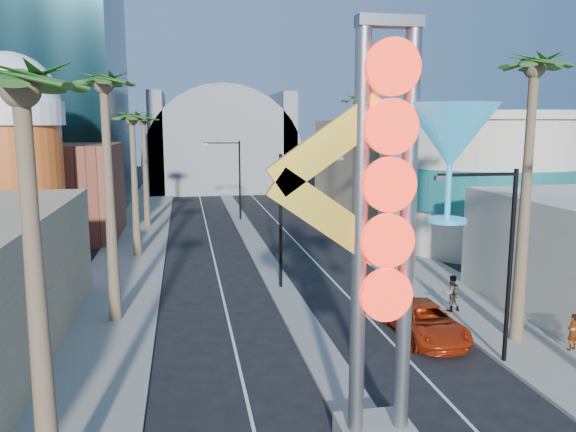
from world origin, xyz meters
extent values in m
cube|color=gray|center=(-9.50, 35.00, 0.07)|extent=(5.00, 100.00, 0.15)
cube|color=gray|center=(9.50, 35.00, 0.07)|extent=(5.00, 100.00, 0.15)
cube|color=gray|center=(0.00, 38.00, 0.07)|extent=(1.60, 84.00, 0.15)
cube|color=brown|center=(-16.00, 38.00, 4.00)|extent=(10.00, 10.00, 8.00)
cube|color=tan|center=(16.00, 48.00, 5.00)|extent=(10.00, 20.00, 10.00)
cylinder|color=#D3531C|center=(-17.00, 30.00, 5.00)|extent=(6.40, 6.40, 10.00)
cylinder|color=white|center=(-17.00, 30.00, 10.40)|extent=(7.00, 7.00, 1.60)
sphere|color=white|center=(-17.00, 30.00, 11.20)|extent=(6.60, 6.60, 6.60)
cylinder|color=beige|center=(18.00, 30.00, 5.00)|extent=(16.00, 16.00, 10.00)
cylinder|color=teal|center=(18.00, 30.00, 5.00)|extent=(16.60, 16.60, 3.00)
cylinder|color=beige|center=(18.00, 30.00, 10.30)|extent=(16.60, 16.60, 0.60)
cylinder|color=slate|center=(0.00, 72.00, 4.00)|extent=(22.00, 16.00, 22.00)
cube|color=slate|center=(-9.00, 72.00, 7.00)|extent=(2.00, 16.00, 14.00)
cube|color=slate|center=(9.00, 72.00, 7.00)|extent=(2.00, 16.00, 14.00)
cylinder|color=slate|center=(-0.70, 3.00, 6.50)|extent=(0.44, 0.44, 12.00)
cylinder|color=slate|center=(0.70, 3.00, 6.50)|extent=(0.44, 0.44, 12.00)
cube|color=slate|center=(0.00, 3.00, 12.40)|extent=(1.80, 0.50, 0.30)
cylinder|color=#FE2816|center=(0.00, 2.65, 11.20)|extent=(1.50, 0.25, 1.50)
cylinder|color=#FE2816|center=(0.00, 2.65, 9.65)|extent=(1.50, 0.25, 1.50)
cylinder|color=#FE2816|center=(0.00, 2.65, 8.10)|extent=(1.50, 0.25, 1.50)
cylinder|color=#FE2816|center=(0.00, 2.65, 6.55)|extent=(1.50, 0.25, 1.50)
cylinder|color=#FE2816|center=(0.00, 2.65, 5.00)|extent=(1.50, 0.25, 1.50)
cube|color=yellow|center=(-1.60, 3.00, 9.20)|extent=(3.47, 0.25, 2.80)
cube|color=yellow|center=(-1.60, 3.00, 7.20)|extent=(3.47, 0.25, 2.80)
cone|color=#2394C6|center=(1.90, 3.00, 9.40)|extent=(2.60, 2.60, 1.80)
cylinder|color=#2394C6|center=(1.90, 3.00, 7.80)|extent=(0.16, 0.16, 1.60)
cylinder|color=#2394C6|center=(1.90, 3.00, 7.00)|extent=(1.10, 1.10, 0.12)
cylinder|color=black|center=(0.00, 20.00, 4.00)|extent=(0.18, 0.18, 8.00)
cube|color=black|center=(1.80, 20.00, 7.80)|extent=(3.60, 0.12, 0.12)
cube|color=slate|center=(3.40, 20.00, 7.70)|extent=(0.60, 0.25, 0.18)
cylinder|color=black|center=(0.00, 44.00, 4.00)|extent=(0.18, 0.18, 8.00)
cube|color=black|center=(-1.80, 44.00, 7.80)|extent=(3.60, 0.12, 0.12)
cube|color=slate|center=(-3.40, 44.00, 7.70)|extent=(0.60, 0.25, 0.18)
cylinder|color=black|center=(7.20, 8.00, 4.00)|extent=(0.18, 0.18, 8.00)
cube|color=black|center=(5.58, 8.00, 7.80)|extent=(3.24, 0.12, 0.12)
cube|color=slate|center=(4.14, 8.00, 7.70)|extent=(0.60, 0.25, 0.18)
cylinder|color=brown|center=(-9.00, 2.00, 5.25)|extent=(0.40, 0.40, 10.50)
sphere|color=#244818|center=(-9.00, 2.00, 10.50)|extent=(2.40, 2.40, 2.40)
cylinder|color=brown|center=(-9.00, 16.00, 5.75)|extent=(0.40, 0.40, 11.50)
sphere|color=#244818|center=(-9.00, 16.00, 11.50)|extent=(2.40, 2.40, 2.40)
cylinder|color=brown|center=(-9.00, 30.00, 5.00)|extent=(0.40, 0.40, 10.00)
sphere|color=#244818|center=(-9.00, 30.00, 10.00)|extent=(2.40, 2.40, 2.40)
cylinder|color=brown|center=(-9.00, 42.00, 5.00)|extent=(0.40, 0.40, 10.00)
sphere|color=#244818|center=(-9.00, 42.00, 10.00)|extent=(2.40, 2.40, 2.40)
cylinder|color=brown|center=(9.00, 10.00, 6.00)|extent=(0.40, 0.40, 12.00)
sphere|color=#244818|center=(9.00, 10.00, 12.00)|extent=(2.40, 2.40, 2.40)
cylinder|color=brown|center=(9.00, 22.00, 5.25)|extent=(0.40, 0.40, 10.50)
sphere|color=#244818|center=(9.00, 22.00, 10.50)|extent=(2.40, 2.40, 2.40)
cylinder|color=brown|center=(9.00, 34.00, 5.75)|extent=(0.40, 0.40, 11.50)
sphere|color=#244818|center=(9.00, 34.00, 11.50)|extent=(2.40, 2.40, 2.40)
imported|color=#AF2C0D|center=(5.21, 11.28, 0.77)|extent=(2.55, 5.52, 1.53)
imported|color=gray|center=(10.65, 8.47, 0.95)|extent=(0.68, 0.57, 1.60)
imported|color=gray|center=(7.91, 14.11, 1.09)|extent=(0.98, 0.80, 1.89)
camera|label=1|loc=(-5.46, -11.70, 9.75)|focal=35.00mm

